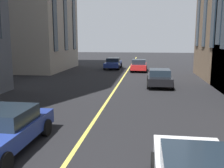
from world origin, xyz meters
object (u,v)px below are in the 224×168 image
car_black_parked_b (159,77)px  car_blue_parked_a (4,129)px  car_blue_trailing (113,63)px  car_red_mid (139,65)px

car_black_parked_b → car_blue_parked_a: 13.91m
car_blue_trailing → car_black_parked_b: same height
car_red_mid → car_black_parked_b: size_ratio=0.89×
car_blue_trailing → car_black_parked_b: bearing=-155.7°
car_red_mid → car_blue_parked_a: size_ratio=0.89×
car_red_mid → car_blue_parked_a: bearing=170.5°
car_blue_trailing → car_blue_parked_a: same height
car_blue_parked_a → car_blue_trailing: bearing=-0.8°
car_red_mid → car_blue_parked_a: 22.43m
car_black_parked_b → car_red_mid: bearing=11.7°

